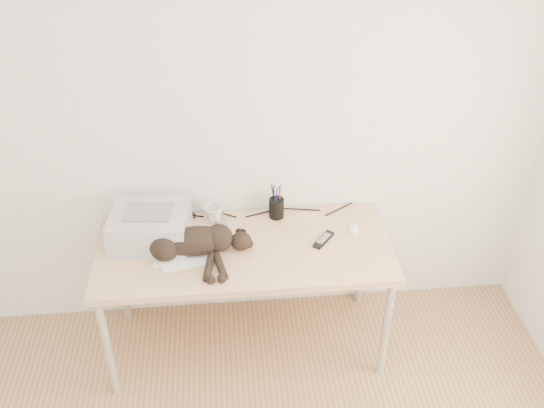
{
  "coord_description": "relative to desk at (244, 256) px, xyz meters",
  "views": [
    {
      "loc": [
        -0.09,
        -1.18,
        2.79
      ],
      "look_at": [
        0.15,
        1.34,
        1.05
      ],
      "focal_mm": 40.0,
      "sensor_mm": 36.0,
      "label": 1
    }
  ],
  "objects": [
    {
      "name": "printer",
      "position": [
        -0.5,
        0.02,
        0.23
      ],
      "size": [
        0.44,
        0.39,
        0.19
      ],
      "color": "silver",
      "rests_on": "desk"
    },
    {
      "name": "cat",
      "position": [
        -0.29,
        -0.12,
        0.21
      ],
      "size": [
        0.74,
        0.34,
        0.17
      ],
      "rotation": [
        0.0,
        0.0,
        0.06
      ],
      "color": "black",
      "rests_on": "desk"
    },
    {
      "name": "wall_back",
      "position": [
        0.0,
        0.27,
        0.69
      ],
      "size": [
        3.5,
        0.0,
        3.5
      ],
      "primitive_type": "plane",
      "rotation": [
        1.57,
        0.0,
        0.0
      ],
      "color": "white",
      "rests_on": "floor"
    },
    {
      "name": "desk",
      "position": [
        0.0,
        0.0,
        0.0
      ],
      "size": [
        1.6,
        0.7,
        0.74
      ],
      "color": "#E5B686",
      "rests_on": "floor"
    },
    {
      "name": "cable_tangle",
      "position": [
        0.0,
        0.22,
        0.14
      ],
      "size": [
        1.36,
        0.09,
        0.01
      ],
      "primitive_type": null,
      "color": "black",
      "rests_on": "desk"
    },
    {
      "name": "papers",
      "position": [
        -0.31,
        -0.11,
        0.14
      ],
      "size": [
        0.36,
        0.28,
        0.01
      ],
      "color": "white",
      "rests_on": "desk"
    },
    {
      "name": "mug",
      "position": [
        -0.16,
        0.17,
        0.18
      ],
      "size": [
        0.15,
        0.15,
        0.1
      ],
      "primitive_type": "imported",
      "rotation": [
        0.0,
        0.0,
        1.04
      ],
      "color": "silver",
      "rests_on": "desk"
    },
    {
      "name": "remote_grey",
      "position": [
        -0.12,
        0.16,
        0.14
      ],
      "size": [
        0.09,
        0.2,
        0.02
      ],
      "primitive_type": "cube",
      "rotation": [
        0.0,
        0.0,
        0.2
      ],
      "color": "gray",
      "rests_on": "desk"
    },
    {
      "name": "pen_cup",
      "position": [
        0.2,
        0.18,
        0.2
      ],
      "size": [
        0.09,
        0.09,
        0.22
      ],
      "color": "black",
      "rests_on": "desk"
    },
    {
      "name": "mouse",
      "position": [
        0.62,
        0.01,
        0.15
      ],
      "size": [
        0.07,
        0.1,
        0.03
      ],
      "primitive_type": "ellipsoid",
      "rotation": [
        0.0,
        0.0,
        -0.08
      ],
      "color": "white",
      "rests_on": "desk"
    },
    {
      "name": "remote_black",
      "position": [
        0.44,
        -0.07,
        0.14
      ],
      "size": [
        0.14,
        0.16,
        0.02
      ],
      "primitive_type": "cube",
      "rotation": [
        0.0,
        0.0,
        -0.68
      ],
      "color": "black",
      "rests_on": "desk"
    }
  ]
}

